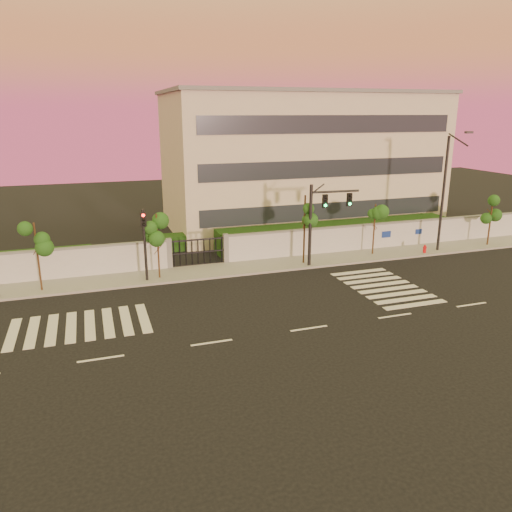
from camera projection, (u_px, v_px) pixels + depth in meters
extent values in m
plane|color=black|center=(309.00, 328.00, 24.96)|extent=(120.00, 120.00, 0.00)
cube|color=gray|center=(246.00, 268.00, 34.50)|extent=(60.00, 3.00, 0.15)
cube|color=#B2B4B9|center=(412.00, 234.00, 40.06)|extent=(31.00, 0.30, 2.00)
cube|color=slate|center=(413.00, 221.00, 39.77)|extent=(31.00, 0.36, 0.12)
cube|color=slate|center=(169.00, 254.00, 34.04)|extent=(0.35, 0.35, 2.20)
cube|color=slate|center=(226.00, 249.00, 35.27)|extent=(0.35, 0.35, 2.20)
cube|color=#11330F|center=(336.00, 233.00, 40.68)|extent=(20.00, 2.00, 1.80)
cube|color=#11330F|center=(185.00, 241.00, 39.34)|extent=(6.00, 1.50, 1.20)
cube|color=beige|center=(301.00, 162.00, 46.08)|extent=(24.00, 12.00, 12.00)
cube|color=#262D38|center=(329.00, 211.00, 41.58)|extent=(22.00, 0.08, 1.40)
cube|color=#262D38|center=(330.00, 169.00, 40.61)|extent=(22.00, 0.08, 1.40)
cube|color=#262D38|center=(332.00, 124.00, 39.63)|extent=(22.00, 0.08, 1.40)
cube|color=slate|center=(302.00, 93.00, 44.39)|extent=(24.40, 12.40, 0.30)
cube|color=silver|center=(12.00, 334.00, 24.29)|extent=(0.50, 4.00, 0.02)
cube|color=silver|center=(32.00, 332.00, 24.57)|extent=(0.50, 4.00, 0.02)
cube|color=silver|center=(52.00, 329.00, 24.84)|extent=(0.50, 4.00, 0.02)
cube|color=silver|center=(71.00, 327.00, 25.12)|extent=(0.50, 4.00, 0.02)
cube|color=silver|center=(90.00, 325.00, 25.40)|extent=(0.50, 4.00, 0.02)
cube|color=silver|center=(108.00, 322.00, 25.68)|extent=(0.50, 4.00, 0.02)
cube|color=silver|center=(126.00, 320.00, 25.95)|extent=(0.50, 4.00, 0.02)
cube|color=silver|center=(144.00, 318.00, 26.23)|extent=(0.50, 4.00, 0.02)
cube|color=silver|center=(415.00, 305.00, 28.02)|extent=(4.00, 0.50, 0.02)
cube|color=silver|center=(406.00, 299.00, 28.84)|extent=(4.00, 0.50, 0.02)
cube|color=silver|center=(397.00, 294.00, 29.66)|extent=(4.00, 0.50, 0.02)
cube|color=silver|center=(388.00, 289.00, 30.48)|extent=(4.00, 0.50, 0.02)
cube|color=silver|center=(380.00, 285.00, 31.30)|extent=(4.00, 0.50, 0.02)
cube|color=silver|center=(373.00, 280.00, 32.12)|extent=(4.00, 0.50, 0.02)
cube|color=silver|center=(365.00, 276.00, 32.94)|extent=(4.00, 0.50, 0.02)
cube|color=silver|center=(358.00, 272.00, 33.75)|extent=(4.00, 0.50, 0.02)
cube|color=silver|center=(101.00, 359.00, 21.88)|extent=(2.00, 0.15, 0.01)
cube|color=silver|center=(212.00, 343.00, 23.42)|extent=(2.00, 0.15, 0.01)
cube|color=silver|center=(309.00, 328.00, 24.96)|extent=(2.00, 0.15, 0.01)
cube|color=silver|center=(395.00, 316.00, 26.50)|extent=(2.00, 0.15, 0.01)
cube|color=silver|center=(471.00, 305.00, 28.03)|extent=(2.00, 0.15, 0.01)
cylinder|color=#382314|center=(38.00, 258.00, 29.40)|extent=(0.11, 0.11, 4.28)
sphere|color=#204714|center=(35.00, 237.00, 29.04)|extent=(0.99, 0.99, 0.99)
sphere|color=#204714|center=(43.00, 246.00, 29.48)|extent=(0.75, 0.75, 0.75)
sphere|color=#204714|center=(31.00, 245.00, 28.95)|extent=(0.72, 0.72, 0.72)
cylinder|color=#382314|center=(158.00, 247.00, 31.64)|extent=(0.11, 0.11, 4.33)
sphere|color=#204714|center=(157.00, 227.00, 31.28)|extent=(1.01, 1.01, 1.01)
sphere|color=#204714|center=(162.00, 236.00, 31.73)|extent=(0.77, 0.77, 0.77)
sphere|color=#204714|center=(153.00, 235.00, 31.19)|extent=(0.73, 0.73, 0.73)
cylinder|color=#382314|center=(304.00, 230.00, 34.77)|extent=(0.12, 0.12, 4.97)
sphere|color=#204714|center=(305.00, 209.00, 34.35)|extent=(1.13, 1.13, 1.13)
sphere|color=#204714|center=(308.00, 219.00, 34.86)|extent=(0.86, 0.86, 0.86)
sphere|color=#204714|center=(302.00, 217.00, 34.26)|extent=(0.82, 0.82, 0.82)
cylinder|color=#382314|center=(374.00, 230.00, 37.12)|extent=(0.11, 0.11, 3.93)
sphere|color=#204714|center=(375.00, 215.00, 36.79)|extent=(1.03, 1.03, 1.03)
sphere|color=#204714|center=(377.00, 222.00, 37.23)|extent=(0.79, 0.79, 0.79)
sphere|color=#204714|center=(372.00, 220.00, 36.69)|extent=(0.75, 0.75, 0.75)
cylinder|color=#382314|center=(490.00, 222.00, 39.69)|extent=(0.13, 0.13, 4.06)
sphere|color=#204714|center=(492.00, 207.00, 39.36)|extent=(1.17, 1.17, 1.17)
sphere|color=#204714|center=(493.00, 213.00, 39.83)|extent=(0.89, 0.89, 0.89)
sphere|color=#204714|center=(490.00, 212.00, 39.23)|extent=(0.85, 0.85, 0.85)
cylinder|color=black|center=(310.00, 227.00, 34.06)|extent=(0.22, 0.22, 5.78)
cylinder|color=black|center=(335.00, 192.00, 33.96)|extent=(3.54, 0.39, 0.15)
cube|color=black|center=(325.00, 201.00, 33.85)|extent=(0.33, 0.17, 0.84)
sphere|color=#0CF259|center=(326.00, 205.00, 33.82)|extent=(0.19, 0.19, 0.19)
cube|color=black|center=(349.00, 200.00, 34.42)|extent=(0.33, 0.17, 0.84)
sphere|color=#0CF259|center=(350.00, 204.00, 34.40)|extent=(0.19, 0.19, 0.19)
cylinder|color=black|center=(145.00, 246.00, 31.12)|extent=(0.17, 0.17, 4.71)
cube|color=black|center=(143.00, 219.00, 30.60)|extent=(0.37, 0.19, 0.94)
sphere|color=red|center=(143.00, 215.00, 30.41)|extent=(0.21, 0.21, 0.21)
cylinder|color=black|center=(443.00, 196.00, 37.49)|extent=(0.20, 0.20, 8.76)
cylinder|color=black|center=(458.00, 140.00, 35.44)|extent=(0.11, 2.09, 0.85)
cube|color=#3F3F44|center=(469.00, 132.00, 34.39)|extent=(0.55, 0.27, 0.16)
cylinder|color=red|center=(424.00, 251.00, 37.85)|extent=(0.22, 0.22, 0.51)
cylinder|color=red|center=(425.00, 247.00, 37.77)|extent=(0.28, 0.28, 0.10)
sphere|color=red|center=(425.00, 246.00, 37.74)|extent=(0.18, 0.18, 0.18)
cylinder|color=red|center=(425.00, 250.00, 37.83)|extent=(0.29, 0.13, 0.10)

